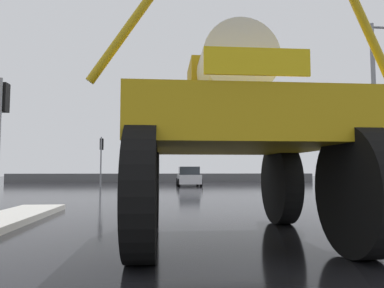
{
  "coord_description": "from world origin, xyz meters",
  "views": [
    {
      "loc": [
        -0.62,
        0.07,
        1.2
      ],
      "look_at": [
        0.34,
        10.36,
        1.98
      ],
      "focal_mm": 33.26,
      "sensor_mm": 36.0,
      "label": 1
    }
  ],
  "objects": [
    {
      "name": "ground_plane",
      "position": [
        0.0,
        18.0,
        0.0
      ],
      "size": [
        120.0,
        120.0,
        0.0
      ],
      "primitive_type": "plane",
      "color": "black"
    },
    {
      "name": "oversize_sprayer",
      "position": [
        0.66,
        6.42,
        1.83
      ],
      "size": [
        4.26,
        5.09,
        4.36
      ],
      "rotation": [
        0.0,
        0.0,
        1.56
      ],
      "color": "black",
      "rests_on": "ground"
    },
    {
      "name": "sedan_ahead",
      "position": [
        1.79,
        28.59,
        0.71
      ],
      "size": [
        1.92,
        4.12,
        1.52
      ],
      "rotation": [
        0.0,
        0.0,
        1.56
      ],
      "color": "silver",
      "rests_on": "ground"
    },
    {
      "name": "traffic_signal_near_left",
      "position": [
        -5.11,
        10.62,
        2.8
      ],
      "size": [
        0.24,
        0.54,
        3.83
      ],
      "color": "gray",
      "rests_on": "ground"
    },
    {
      "name": "traffic_signal_near_right",
      "position": [
        5.6,
        10.62,
        2.68
      ],
      "size": [
        0.24,
        0.54,
        3.68
      ],
      "color": "gray",
      "rests_on": "ground"
    },
    {
      "name": "traffic_signal_far_left",
      "position": [
        -4.87,
        26.96,
        2.7
      ],
      "size": [
        0.24,
        0.55,
        3.7
      ],
      "color": "gray",
      "rests_on": "ground"
    },
    {
      "name": "streetlight_near_right",
      "position": [
        8.36,
        13.8,
        4.09
      ],
      "size": [
        1.61,
        0.24,
        7.37
      ],
      "color": "gray",
      "rests_on": "ground"
    },
    {
      "name": "roadside_barrier",
      "position": [
        0.0,
        37.96,
        0.45
      ],
      "size": [
        32.46,
        0.24,
        0.9
      ],
      "primitive_type": "cube",
      "color": "#59595B",
      "rests_on": "ground"
    }
  ]
}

